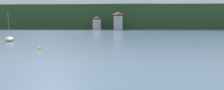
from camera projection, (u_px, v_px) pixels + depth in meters
wooded_hillside at (121, 19)px, 123.09m from camera, size 352.00×52.36×22.82m
shore_building_west at (97, 23)px, 89.65m from camera, size 3.67×6.16×6.47m
shore_building_westcentral at (118, 21)px, 88.26m from camera, size 4.25×4.36×8.34m
sailboat_far_1 at (10, 39)px, 39.16m from camera, size 4.14×5.37×6.46m
mooring_buoy_near at (39, 50)px, 27.01m from camera, size 0.56×0.56×0.56m
mooring_buoy_mid at (76, 39)px, 42.28m from camera, size 0.58×0.58×0.58m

